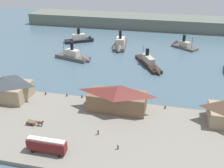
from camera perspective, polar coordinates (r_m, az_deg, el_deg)
ground_plane at (r=97.17m, az=1.48°, el=-3.08°), size 320.00×320.00×0.00m
quay_promenade at (r=78.74m, az=-1.87°, el=-10.23°), size 110.00×36.00×1.20m
seawall_edge at (r=93.85m, az=1.03°, el=-3.84°), size 110.00×0.80×1.00m
ferry_shed_west_terminal at (r=100.71m, az=-21.99°, el=-0.77°), size 17.09×10.94×7.61m
ferry_shed_east_terminal at (r=86.09m, az=1.13°, el=-3.11°), size 19.01×8.48×8.09m
street_tram at (r=71.15m, az=-13.88°, el=-12.55°), size 10.38×2.41×4.13m
horse_cart at (r=83.29m, az=-16.29°, el=-7.90°), size 5.67×1.53×1.87m
pedestrian_walking_west at (r=76.33m, az=-2.98°, el=-10.32°), size 0.41×0.41×1.66m
pedestrian_near_east_shed at (r=71.26m, az=1.29°, el=-13.38°), size 0.37×0.37×1.51m
mooring_post_west at (r=90.10m, az=11.35°, el=-4.92°), size 0.44×0.44×0.90m
mooring_post_center_east at (r=99.89m, az=-14.05°, el=-1.98°), size 0.44×0.44×0.90m
mooring_post_east at (r=97.14m, az=-9.67°, el=-2.37°), size 0.44×0.44×0.90m
mooring_post_center_west at (r=95.34m, az=-6.46°, el=-2.72°), size 0.44×0.44×0.90m
ferry_approaching_east at (r=157.24m, az=14.66°, el=8.05°), size 16.15×13.74×9.62m
ferry_mid_harbor at (r=134.34m, az=-7.66°, el=5.81°), size 20.35×10.99×10.54m
ferry_moored_east at (r=151.21m, az=1.73°, el=8.38°), size 8.37×23.68×11.32m
ferry_moored_west at (r=125.26m, az=8.21°, el=4.24°), size 15.99×24.57×8.97m
ferry_near_quay at (r=163.72m, az=-6.46°, el=9.56°), size 18.09×14.14×9.98m
far_headland at (r=198.82m, az=8.21°, el=13.06°), size 180.00×24.00×8.00m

